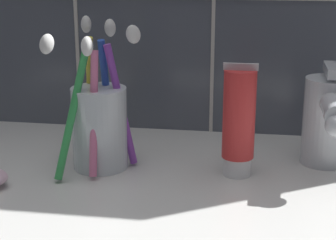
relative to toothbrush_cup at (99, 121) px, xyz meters
The scene contains 4 objects.
sink_counter 12.77cm from the toothbrush_cup, 16.94° to the right, with size 79.59×39.64×2.00cm, color silver.
toothbrush_cup is the anchor object (origin of this frame).
toothpaste_tube 16.79cm from the toothbrush_cup, ahead, with size 3.97×3.78×13.49cm.
sink_faucet 27.84cm from the toothbrush_cup, 10.05° to the left, with size 5.93×13.18×12.47cm.
Camera 1 is at (7.99, -59.62, 27.65)cm, focal length 60.00 mm.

